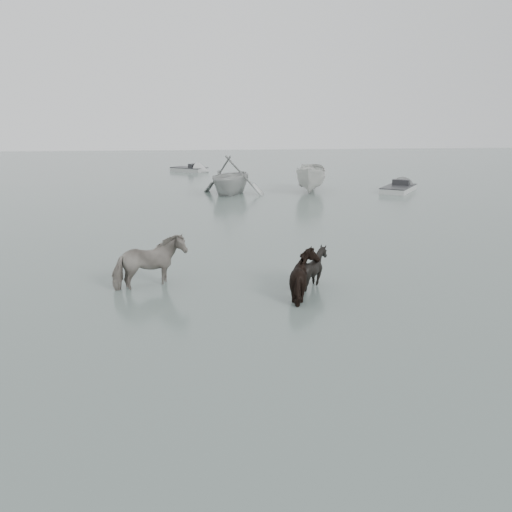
# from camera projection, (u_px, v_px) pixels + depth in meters

# --- Properties ---
(ground) EXTENTS (140.00, 140.00, 0.00)m
(ground) POSITION_uv_depth(u_px,v_px,m) (297.00, 313.00, 12.64)
(ground) COLOR #506058
(ground) RESTS_ON ground
(pony_pinto) EXTENTS (2.30, 1.71, 1.76)m
(pony_pinto) POSITION_uv_depth(u_px,v_px,m) (149.00, 258.00, 14.41)
(pony_pinto) COLOR black
(pony_pinto) RESTS_ON ground
(pony_dark) EXTENTS (1.62, 1.79, 1.58)m
(pony_dark) POSITION_uv_depth(u_px,v_px,m) (308.00, 269.00, 13.71)
(pony_dark) COLOR black
(pony_dark) RESTS_ON ground
(pony_black) EXTENTS (1.38, 1.26, 1.39)m
(pony_black) POSITION_uv_depth(u_px,v_px,m) (313.00, 263.00, 14.56)
(pony_black) COLOR black
(pony_black) RESTS_ON ground
(rowboat_trail) EXTENTS (6.14, 6.43, 2.63)m
(rowboat_trail) POSITION_uv_depth(u_px,v_px,m) (231.00, 174.00, 32.48)
(rowboat_trail) COLOR #AFB1AF
(rowboat_trail) RESTS_ON ground
(boat_small) EXTENTS (3.39, 5.45, 1.97)m
(boat_small) POSITION_uv_depth(u_px,v_px,m) (312.00, 177.00, 33.64)
(boat_small) COLOR beige
(boat_small) RESTS_ON ground
(skiff_port) EXTENTS (4.32, 5.12, 0.75)m
(skiff_port) POSITION_uv_depth(u_px,v_px,m) (399.00, 186.00, 33.77)
(skiff_port) COLOR #AEB1AE
(skiff_port) RESTS_ON ground
(skiff_mid) EXTENTS (4.64, 4.09, 0.75)m
(skiff_mid) POSITION_uv_depth(u_px,v_px,m) (189.00, 167.00, 46.82)
(skiff_mid) COLOR #9B9E9B
(skiff_mid) RESTS_ON ground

